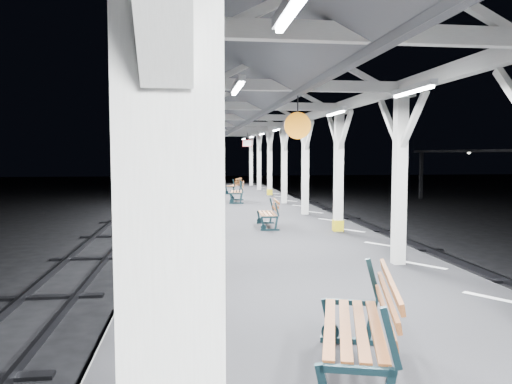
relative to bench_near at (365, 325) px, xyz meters
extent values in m
plane|color=black|center=(0.36, 6.71, -1.53)|extent=(120.00, 120.00, 0.00)
cube|color=black|center=(0.36, 6.71, -1.03)|extent=(6.00, 50.00, 1.00)
cube|color=silver|center=(-2.09, 6.71, -0.53)|extent=(1.00, 48.00, 0.01)
cube|color=silver|center=(2.81, 6.71, -0.53)|extent=(1.00, 48.00, 0.01)
cube|color=#2D2D33|center=(-5.19, 6.71, -1.45)|extent=(0.08, 60.00, 0.16)
cube|color=#2D2D33|center=(-4.09, 6.71, -1.45)|extent=(0.08, 60.00, 0.16)
cube|color=black|center=(-4.64, 6.71, -1.50)|extent=(2.20, 0.22, 0.06)
cube|color=#2D2D33|center=(4.81, 6.71, -1.45)|extent=(0.08, 60.00, 0.16)
cube|color=#2D2D33|center=(5.91, 6.71, -1.45)|extent=(0.08, 60.00, 0.16)
cube|color=black|center=(5.36, 6.71, -1.50)|extent=(2.20, 0.22, 0.06)
cube|color=silver|center=(-1.64, 0.71, 1.07)|extent=(0.22, 0.22, 3.20)
cube|color=silver|center=(-1.64, 0.71, 2.73)|extent=(0.40, 0.40, 0.12)
cube|color=silver|center=(-1.64, 1.26, 2.22)|extent=(0.10, 0.99, 0.99)
cube|color=silver|center=(-1.64, 0.16, 2.22)|extent=(0.10, 0.99, 0.99)
cube|color=silver|center=(-1.64, 4.71, 1.07)|extent=(0.22, 0.22, 3.20)
cube|color=silver|center=(-1.64, 4.71, 2.73)|extent=(0.40, 0.40, 0.12)
cube|color=silver|center=(-1.64, 5.26, 2.22)|extent=(0.10, 0.99, 0.99)
cube|color=silver|center=(-1.64, 4.16, 2.22)|extent=(0.10, 0.99, 0.99)
cube|color=silver|center=(-1.64, 8.71, 1.07)|extent=(0.22, 0.22, 3.20)
cube|color=silver|center=(-1.64, 8.71, 2.73)|extent=(0.40, 0.40, 0.12)
cube|color=gold|center=(-1.64, 8.71, -0.35)|extent=(0.26, 0.26, 0.30)
cube|color=silver|center=(-1.64, 9.26, 2.22)|extent=(0.10, 0.99, 0.99)
cube|color=silver|center=(-1.64, 8.16, 2.22)|extent=(0.10, 0.99, 0.99)
cube|color=silver|center=(-1.64, 12.71, 1.07)|extent=(0.22, 0.22, 3.20)
cube|color=silver|center=(-1.64, 12.71, 2.73)|extent=(0.40, 0.40, 0.12)
cube|color=silver|center=(-1.64, 13.26, 2.22)|extent=(0.10, 0.99, 0.99)
cube|color=silver|center=(-1.64, 12.16, 2.22)|extent=(0.10, 0.99, 0.99)
cube|color=silver|center=(-1.64, 16.71, 1.07)|extent=(0.22, 0.22, 3.20)
cube|color=silver|center=(-1.64, 16.71, 2.73)|extent=(0.40, 0.40, 0.12)
cube|color=silver|center=(-1.64, 17.26, 2.22)|extent=(0.10, 0.99, 0.99)
cube|color=silver|center=(-1.64, 16.16, 2.22)|extent=(0.10, 0.99, 0.99)
cube|color=silver|center=(-1.64, 20.71, 1.07)|extent=(0.22, 0.22, 3.20)
cube|color=silver|center=(-1.64, 20.71, 2.73)|extent=(0.40, 0.40, 0.12)
cube|color=gold|center=(-1.64, 20.71, -0.35)|extent=(0.26, 0.26, 0.30)
cube|color=silver|center=(-1.64, 21.26, 2.22)|extent=(0.10, 0.99, 0.99)
cube|color=silver|center=(-1.64, 20.16, 2.22)|extent=(0.10, 0.99, 0.99)
cube|color=silver|center=(-1.64, 24.71, 1.07)|extent=(0.22, 0.22, 3.20)
cube|color=silver|center=(-1.64, 24.71, 2.73)|extent=(0.40, 0.40, 0.12)
cube|color=silver|center=(-1.64, 25.26, 2.22)|extent=(0.10, 0.99, 0.99)
cube|color=silver|center=(-1.64, 24.16, 2.22)|extent=(0.10, 0.99, 0.99)
cube|color=silver|center=(-1.64, 28.71, 1.07)|extent=(0.22, 0.22, 3.20)
cube|color=silver|center=(-1.64, 28.71, 2.73)|extent=(0.40, 0.40, 0.12)
cube|color=silver|center=(-1.64, 29.26, 2.22)|extent=(0.10, 0.99, 0.99)
cube|color=silver|center=(-1.64, 28.16, 2.22)|extent=(0.10, 0.99, 0.99)
cube|color=silver|center=(2.36, 4.71, 1.07)|extent=(0.22, 0.22, 3.20)
cube|color=silver|center=(2.36, 4.71, 2.73)|extent=(0.40, 0.40, 0.12)
cube|color=silver|center=(2.36, 5.26, 2.22)|extent=(0.10, 0.99, 0.99)
cube|color=silver|center=(2.36, 4.16, 2.22)|extent=(0.10, 0.99, 0.99)
cube|color=silver|center=(2.36, 8.71, 1.07)|extent=(0.22, 0.22, 3.20)
cube|color=silver|center=(2.36, 8.71, 2.73)|extent=(0.40, 0.40, 0.12)
cube|color=gold|center=(2.36, 8.71, -0.35)|extent=(0.26, 0.26, 0.30)
cube|color=silver|center=(2.36, 9.26, 2.22)|extent=(0.10, 0.99, 0.99)
cube|color=silver|center=(2.36, 8.16, 2.22)|extent=(0.10, 0.99, 0.99)
cube|color=silver|center=(2.36, 12.71, 1.07)|extent=(0.22, 0.22, 3.20)
cube|color=silver|center=(2.36, 12.71, 2.73)|extent=(0.40, 0.40, 0.12)
cube|color=silver|center=(2.36, 13.26, 2.22)|extent=(0.10, 0.99, 0.99)
cube|color=silver|center=(2.36, 12.16, 2.22)|extent=(0.10, 0.99, 0.99)
cube|color=silver|center=(2.36, 16.71, 1.07)|extent=(0.22, 0.22, 3.20)
cube|color=silver|center=(2.36, 16.71, 2.73)|extent=(0.40, 0.40, 0.12)
cube|color=silver|center=(2.36, 17.26, 2.22)|extent=(0.10, 0.99, 0.99)
cube|color=silver|center=(2.36, 16.16, 2.22)|extent=(0.10, 0.99, 0.99)
cube|color=silver|center=(2.36, 20.71, 1.07)|extent=(0.22, 0.22, 3.20)
cube|color=silver|center=(2.36, 20.71, 2.73)|extent=(0.40, 0.40, 0.12)
cube|color=gold|center=(2.36, 20.71, -0.35)|extent=(0.26, 0.26, 0.30)
cube|color=silver|center=(2.36, 21.26, 2.22)|extent=(0.10, 0.99, 0.99)
cube|color=silver|center=(2.36, 20.16, 2.22)|extent=(0.10, 0.99, 0.99)
cube|color=silver|center=(2.36, 24.71, 1.07)|extent=(0.22, 0.22, 3.20)
cube|color=silver|center=(2.36, 24.71, 2.73)|extent=(0.40, 0.40, 0.12)
cube|color=silver|center=(2.36, 25.26, 2.22)|extent=(0.10, 0.99, 0.99)
cube|color=silver|center=(2.36, 24.16, 2.22)|extent=(0.10, 0.99, 0.99)
cube|color=silver|center=(2.36, 28.71, 1.07)|extent=(0.22, 0.22, 3.20)
cube|color=silver|center=(2.36, 28.71, 2.73)|extent=(0.40, 0.40, 0.12)
cube|color=silver|center=(2.36, 29.26, 2.22)|extent=(0.10, 0.99, 0.99)
cube|color=silver|center=(2.36, 28.16, 2.22)|extent=(0.10, 0.99, 0.99)
cube|color=silver|center=(-1.64, 6.71, 2.85)|extent=(0.18, 48.00, 0.24)
cube|color=silver|center=(2.36, 6.71, 2.85)|extent=(0.18, 48.00, 0.24)
cube|color=silver|center=(0.36, 0.71, 2.85)|extent=(4.20, 0.14, 0.20)
cube|color=silver|center=(0.36, 4.71, 2.85)|extent=(4.20, 0.14, 0.20)
cube|color=silver|center=(0.36, 8.71, 2.85)|extent=(4.20, 0.14, 0.20)
cube|color=silver|center=(0.36, 12.71, 2.85)|extent=(4.20, 0.14, 0.20)
cube|color=silver|center=(0.36, 16.71, 2.85)|extent=(4.20, 0.14, 0.20)
cube|color=silver|center=(0.36, 20.71, 2.85)|extent=(4.20, 0.14, 0.20)
cube|color=silver|center=(0.36, 24.71, 2.85)|extent=(4.20, 0.14, 0.20)
cube|color=silver|center=(0.36, 28.71, 2.85)|extent=(4.20, 0.14, 0.20)
cube|color=silver|center=(0.36, 6.71, 3.77)|extent=(0.16, 48.00, 0.20)
cube|color=#52555B|center=(-0.94, 6.71, 3.39)|extent=(2.80, 49.00, 1.45)
cube|color=#52555B|center=(1.66, 6.71, 3.39)|extent=(2.80, 49.00, 1.45)
cube|color=white|center=(-0.94, -1.29, 2.52)|extent=(0.05, 1.25, 0.05)
cube|color=silver|center=(-0.94, 2.71, 2.57)|extent=(0.10, 1.35, 0.08)
cube|color=white|center=(-0.94, 2.71, 2.52)|extent=(0.05, 1.25, 0.05)
cube|color=silver|center=(-0.94, 6.71, 2.57)|extent=(0.10, 1.35, 0.08)
cube|color=white|center=(-0.94, 6.71, 2.52)|extent=(0.05, 1.25, 0.05)
cube|color=silver|center=(-0.94, 10.71, 2.57)|extent=(0.10, 1.35, 0.08)
cube|color=white|center=(-0.94, 10.71, 2.52)|extent=(0.05, 1.25, 0.05)
cube|color=silver|center=(-0.94, 14.71, 2.57)|extent=(0.10, 1.35, 0.08)
cube|color=white|center=(-0.94, 14.71, 2.52)|extent=(0.05, 1.25, 0.05)
cube|color=silver|center=(-0.94, 18.71, 2.57)|extent=(0.10, 1.35, 0.08)
cube|color=white|center=(-0.94, 18.71, 2.52)|extent=(0.05, 1.25, 0.05)
cube|color=silver|center=(-0.94, 22.71, 2.57)|extent=(0.10, 1.35, 0.08)
cube|color=white|center=(-0.94, 22.71, 2.52)|extent=(0.05, 1.25, 0.05)
cube|color=silver|center=(-0.94, 26.71, 2.57)|extent=(0.10, 1.35, 0.08)
cube|color=white|center=(-0.94, 26.71, 2.52)|extent=(0.05, 1.25, 0.05)
cube|color=silver|center=(1.66, 2.71, 2.57)|extent=(0.10, 1.35, 0.08)
cube|color=white|center=(1.66, 2.71, 2.52)|extent=(0.05, 1.25, 0.05)
cube|color=silver|center=(1.66, 6.71, 2.57)|extent=(0.10, 1.35, 0.08)
cube|color=white|center=(1.66, 6.71, 2.52)|extent=(0.05, 1.25, 0.05)
cube|color=silver|center=(1.66, 10.71, 2.57)|extent=(0.10, 1.35, 0.08)
cube|color=white|center=(1.66, 10.71, 2.52)|extent=(0.05, 1.25, 0.05)
cube|color=silver|center=(1.66, 14.71, 2.57)|extent=(0.10, 1.35, 0.08)
cube|color=white|center=(1.66, 14.71, 2.52)|extent=(0.05, 1.25, 0.05)
cube|color=silver|center=(1.66, 18.71, 2.57)|extent=(0.10, 1.35, 0.08)
cube|color=white|center=(1.66, 18.71, 2.52)|extent=(0.05, 1.25, 0.05)
cube|color=silver|center=(1.66, 22.71, 2.57)|extent=(0.10, 1.35, 0.08)
cube|color=white|center=(1.66, 22.71, 2.52)|extent=(0.05, 1.25, 0.05)
cube|color=silver|center=(1.66, 26.71, 2.57)|extent=(0.10, 1.35, 0.08)
cube|color=white|center=(1.66, 26.71, 2.52)|extent=(0.05, 1.25, 0.05)
cylinder|color=black|center=(0.36, 4.71, 2.52)|extent=(0.02, 0.02, 0.30)
cylinder|color=orange|center=(0.36, 4.71, 2.12)|extent=(0.50, 0.04, 0.50)
cylinder|color=black|center=(-1.10, 9.47, 2.49)|extent=(0.02, 0.02, 0.36)
cube|color=red|center=(-1.10, 9.47, 2.13)|extent=(0.50, 0.03, 0.35)
cube|color=white|center=(-1.10, 9.47, 2.13)|extent=(0.44, 0.04, 0.29)
cylinder|color=black|center=(1.21, 20.68, 2.49)|extent=(0.02, 0.02, 0.36)
cube|color=red|center=(1.21, 20.68, 2.13)|extent=(0.50, 0.03, 0.35)
cube|color=white|center=(1.21, 20.68, 2.13)|extent=(0.44, 0.05, 0.29)
cube|color=black|center=(14.36, 28.71, 0.12)|extent=(0.20, 0.20, 3.30)
sphere|color=silver|center=(14.36, 22.71, 1.69)|extent=(0.20, 0.20, 0.20)
sphere|color=silver|center=(14.36, 28.71, 1.69)|extent=(0.20, 0.20, 0.20)
cube|color=black|center=(-0.12, -0.89, 0.21)|extent=(0.19, 0.10, 0.48)
cube|color=black|center=(0.15, 0.88, -0.50)|extent=(0.66, 0.25, 0.07)
cube|color=black|center=(-0.08, 0.95, -0.28)|extent=(0.18, 0.10, 0.51)
cube|color=black|center=(0.36, 0.82, -0.28)|extent=(0.16, 0.10, 0.51)
cube|color=black|center=(0.38, 0.81, 0.21)|extent=(0.19, 0.10, 0.48)
cube|color=brown|center=(-0.31, 0.09, -0.03)|extent=(0.57, 1.64, 0.04)
cube|color=brown|center=(-0.18, 0.05, -0.03)|extent=(0.57, 1.64, 0.04)
cube|color=brown|center=(-0.04, 0.01, -0.03)|extent=(0.57, 1.64, 0.04)
cube|color=brown|center=(0.10, -0.03, -0.03)|extent=(0.57, 1.64, 0.04)
cube|color=brown|center=(0.17, -0.05, 0.12)|extent=(0.53, 1.63, 0.10)
cube|color=brown|center=(0.20, -0.06, 0.27)|extent=(0.53, 1.63, 0.10)
cube|color=brown|center=(0.22, -0.06, 0.41)|extent=(0.53, 1.63, 0.10)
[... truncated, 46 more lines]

